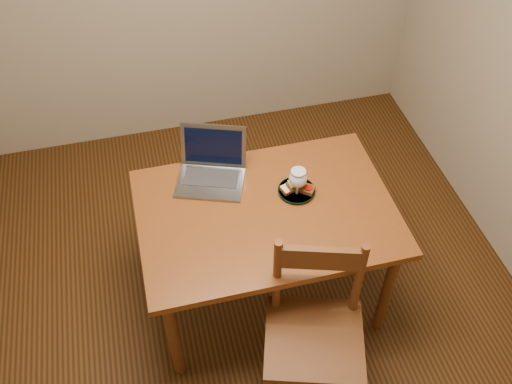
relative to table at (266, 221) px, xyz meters
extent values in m
cube|color=black|center=(-0.10, 0.03, -0.66)|extent=(3.20, 3.20, 0.02)
cube|color=#51270D|center=(0.00, 0.00, 0.07)|extent=(1.30, 0.90, 0.04)
cylinder|color=#44270E|center=(-0.57, -0.37, -0.30)|extent=(0.06, 0.06, 0.70)
cylinder|color=#44270E|center=(0.57, -0.37, -0.30)|extent=(0.06, 0.06, 0.70)
cylinder|color=#44270E|center=(-0.57, 0.37, -0.30)|extent=(0.06, 0.06, 0.70)
cylinder|color=#44270E|center=(0.57, 0.37, -0.30)|extent=(0.06, 0.06, 0.70)
cube|color=#44270E|center=(0.07, -0.62, -0.18)|extent=(0.57, 0.56, 0.04)
cube|color=#44270E|center=(0.13, -0.45, 0.23)|extent=(0.37, 0.14, 0.13)
cylinder|color=black|center=(0.18, 0.09, 0.09)|extent=(0.20, 0.20, 0.02)
cube|color=slate|center=(-0.24, 0.25, 0.09)|extent=(0.41, 0.35, 0.02)
cube|color=slate|center=(-0.19, 0.40, 0.22)|extent=(0.35, 0.19, 0.24)
cube|color=black|center=(-0.19, 0.40, 0.22)|extent=(0.31, 0.15, 0.19)
camera|label=1|loc=(-0.51, -1.83, 2.26)|focal=40.00mm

